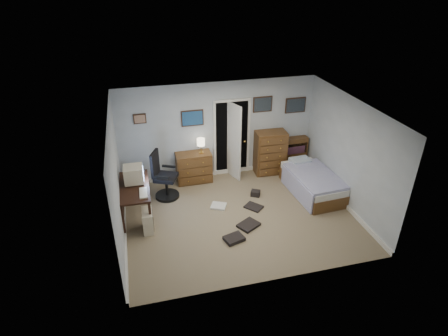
# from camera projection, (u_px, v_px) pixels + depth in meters

# --- Properties ---
(floor) EXTENTS (5.00, 4.00, 0.02)m
(floor) POSITION_uv_depth(u_px,v_px,m) (239.00, 216.00, 8.36)
(floor) COLOR #84765B
(floor) RESTS_ON ground
(computer_desk) EXTENTS (0.66, 1.39, 0.79)m
(computer_desk) POSITION_uv_depth(u_px,v_px,m) (130.00, 194.00, 8.03)
(computer_desk) COLOR black
(computer_desk) RESTS_ON floor
(crt_monitor) EXTENTS (0.42, 0.39, 0.38)m
(crt_monitor) POSITION_uv_depth(u_px,v_px,m) (134.00, 174.00, 8.00)
(crt_monitor) COLOR beige
(crt_monitor) RESTS_ON computer_desk
(keyboard) EXTENTS (0.17, 0.43, 0.03)m
(keyboard) POSITION_uv_depth(u_px,v_px,m) (143.00, 193.00, 7.70)
(keyboard) COLOR beige
(keyboard) RESTS_ON computer_desk
(pc_tower) EXTENTS (0.23, 0.45, 0.48)m
(pc_tower) POSITION_uv_depth(u_px,v_px,m) (148.00, 221.00, 7.80)
(pc_tower) COLOR beige
(pc_tower) RESTS_ON floor
(office_chair) EXTENTS (0.76, 0.76, 1.18)m
(office_chair) POSITION_uv_depth(u_px,v_px,m) (163.00, 180.00, 8.84)
(office_chair) COLOR black
(office_chair) RESTS_ON floor
(media_stack) EXTENTS (0.16, 0.16, 0.78)m
(media_stack) POSITION_uv_depth(u_px,v_px,m) (129.00, 179.00, 9.01)
(media_stack) COLOR maroon
(media_stack) RESTS_ON floor
(low_dresser) EXTENTS (0.89, 0.45, 0.79)m
(low_dresser) POSITION_uv_depth(u_px,v_px,m) (194.00, 167.00, 9.53)
(low_dresser) COLOR brown
(low_dresser) RESTS_ON floor
(table_lamp) EXTENTS (0.20, 0.20, 0.38)m
(table_lamp) POSITION_uv_depth(u_px,v_px,m) (201.00, 143.00, 9.25)
(table_lamp) COLOR gold
(table_lamp) RESTS_ON low_dresser
(doorway) EXTENTS (0.96, 1.12, 2.05)m
(doorway) POSITION_uv_depth(u_px,v_px,m) (229.00, 134.00, 9.88)
(doorway) COLOR black
(doorway) RESTS_ON floor
(tall_dresser) EXTENTS (0.81, 0.50, 1.17)m
(tall_dresser) POSITION_uv_depth(u_px,v_px,m) (270.00, 153.00, 9.85)
(tall_dresser) COLOR brown
(tall_dresser) RESTS_ON floor
(headboard_bookcase) EXTENTS (0.98, 0.30, 0.87)m
(headboard_bookcase) POSITION_uv_depth(u_px,v_px,m) (290.00, 152.00, 10.14)
(headboard_bookcase) COLOR brown
(headboard_bookcase) RESTS_ON floor
(bed) EXTENTS (1.07, 1.85, 0.59)m
(bed) POSITION_uv_depth(u_px,v_px,m) (312.00, 182.00, 9.10)
(bed) COLOR brown
(bed) RESTS_ON floor
(wall_posters) EXTENTS (4.38, 0.04, 0.60)m
(wall_posters) POSITION_uv_depth(u_px,v_px,m) (240.00, 110.00, 9.33)
(wall_posters) COLOR #331E11
(wall_posters) RESTS_ON floor
(floor_clutter) EXTENTS (1.33, 1.80, 0.14)m
(floor_clutter) POSITION_uv_depth(u_px,v_px,m) (242.00, 217.00, 8.25)
(floor_clutter) COLOR black
(floor_clutter) RESTS_ON floor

